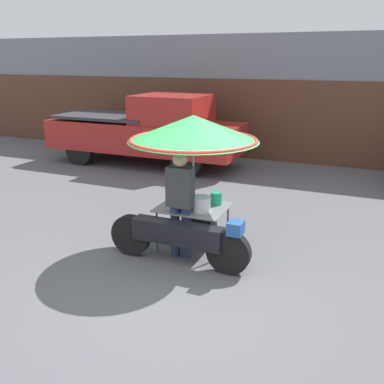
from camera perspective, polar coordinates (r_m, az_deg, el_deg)
ground_plane at (r=5.78m, az=-1.40°, el=-12.55°), size 36.00×36.00×0.00m
shopfront_building at (r=13.48m, az=14.43°, el=12.13°), size 28.00×2.06×3.55m
vendor_motorcycle_cart at (r=6.31m, az=-0.01°, el=6.07°), size 2.19×1.95×2.10m
vendor_person at (r=6.28m, az=-1.57°, el=-1.00°), size 0.38×0.22×1.61m
pickup_truck at (r=12.05m, az=-5.78°, el=8.18°), size 5.49×1.82×1.96m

